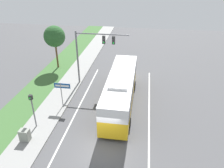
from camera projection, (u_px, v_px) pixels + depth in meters
name	position (u px, v px, depth m)	size (l,w,h in m)	color
ground_plane	(103.00, 150.00, 17.28)	(80.00, 80.00, 0.00)	#4C4C4F
sidewalk	(30.00, 141.00, 18.08)	(2.80, 80.00, 0.12)	gray
lane_divider_near	(60.00, 145.00, 17.76)	(0.14, 30.00, 0.01)	silver
lane_divider_far	(149.00, 155.00, 16.80)	(0.14, 30.00, 0.01)	silver
bus	(121.00, 88.00, 22.09)	(2.68, 11.62, 3.54)	gold
signal_gantry	(92.00, 48.00, 24.90)	(6.09, 0.41, 6.52)	slate
pedestrian_signal	(32.00, 106.00, 18.65)	(0.28, 0.34, 3.38)	slate
street_sign	(62.00, 89.00, 21.63)	(1.65, 0.08, 2.80)	slate
utility_cabinet	(25.00, 135.00, 17.84)	(0.79, 0.57, 1.03)	gray
roadside_tree	(54.00, 37.00, 29.27)	(2.86, 2.86, 5.92)	brown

